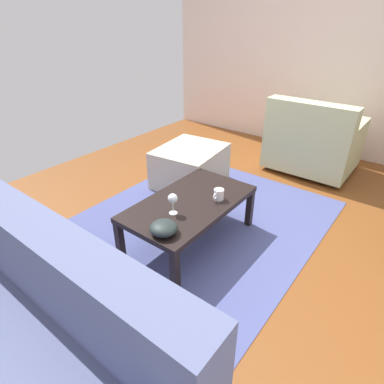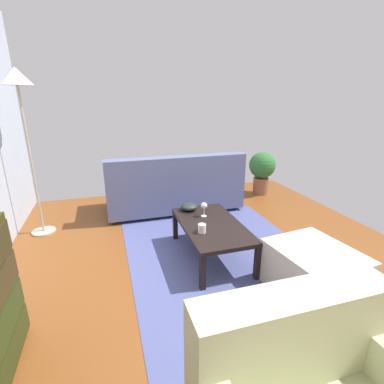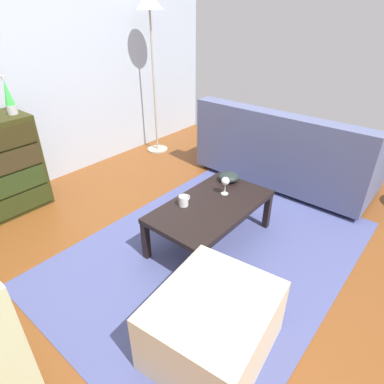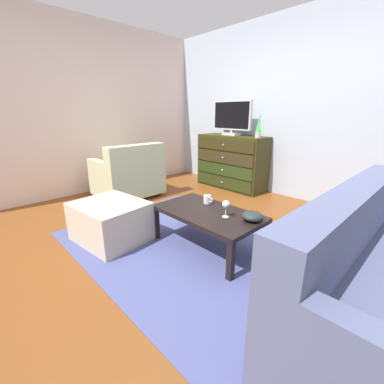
% 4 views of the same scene
% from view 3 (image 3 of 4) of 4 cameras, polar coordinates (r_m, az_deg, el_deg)
% --- Properties ---
extents(ground_plane, '(5.25, 4.58, 0.05)m').
position_cam_3_polar(ground_plane, '(2.72, -2.33, -11.11)').
color(ground_plane, brown).
extents(wall_accent_rear, '(5.25, 0.12, 2.64)m').
position_cam_3_polar(wall_accent_rear, '(3.78, -28.18, 20.13)').
color(wall_accent_rear, '#AEBAC9').
rests_on(wall_accent_rear, ground_plane).
extents(area_rug, '(2.60, 1.90, 0.01)m').
position_cam_3_polar(area_rug, '(2.72, 3.70, -10.30)').
color(area_rug, '#495086').
rests_on(area_rug, ground_plane).
extents(lava_lamp, '(0.09, 0.09, 0.33)m').
position_cam_3_polar(lava_lamp, '(3.38, -29.54, 14.23)').
color(lava_lamp, '#B7B7BC').
rests_on(lava_lamp, dresser).
extents(coffee_table, '(1.04, 0.59, 0.37)m').
position_cam_3_polar(coffee_table, '(2.64, 3.37, -2.91)').
color(coffee_table, black).
rests_on(coffee_table, ground_plane).
extents(wine_glass, '(0.07, 0.07, 0.16)m').
position_cam_3_polar(wine_glass, '(2.71, 5.89, 1.82)').
color(wine_glass, silver).
rests_on(wine_glass, coffee_table).
extents(mug, '(0.11, 0.08, 0.08)m').
position_cam_3_polar(mug, '(2.57, -1.45, -1.52)').
color(mug, silver).
rests_on(mug, coffee_table).
extents(bowl_decorative, '(0.18, 0.18, 0.08)m').
position_cam_3_polar(bowl_decorative, '(2.95, 6.51, 2.67)').
color(bowl_decorative, '#222B29').
rests_on(bowl_decorative, coffee_table).
extents(couch_large, '(0.85, 1.91, 0.84)m').
position_cam_3_polar(couch_large, '(3.77, 15.98, 6.60)').
color(couch_large, '#332319').
rests_on(couch_large, ground_plane).
extents(ottoman, '(0.76, 0.68, 0.41)m').
position_cam_3_polar(ottoman, '(1.98, 3.69, -22.29)').
color(ottoman, beige).
rests_on(ottoman, ground_plane).
extents(standing_lamp, '(0.32, 0.32, 1.89)m').
position_cam_3_polar(standing_lamp, '(4.25, -7.38, 28.01)').
color(standing_lamp, '#A59E8C').
rests_on(standing_lamp, ground_plane).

